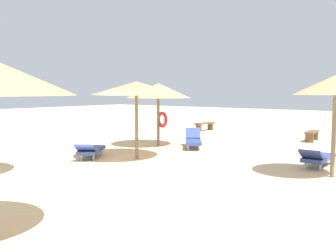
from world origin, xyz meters
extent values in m
plane|color=beige|center=(0.00, 0.00, 0.00)|extent=(80.00, 80.00, 0.00)
cylinder|color=#75604C|center=(5.18, 3.85, 1.20)|extent=(0.12, 0.12, 2.40)
cone|color=tan|center=(5.18, 3.85, 2.57)|extent=(2.27, 2.27, 0.54)
cylinder|color=#75604C|center=(-1.05, 2.56, 1.18)|extent=(0.12, 0.12, 2.36)
cone|color=tan|center=(-1.05, 2.56, 2.50)|extent=(3.16, 3.16, 0.46)
cylinder|color=#75604C|center=(-2.50, 5.48, 1.10)|extent=(0.12, 0.12, 2.20)
cone|color=tan|center=(-2.50, 5.48, 2.41)|extent=(2.75, 2.75, 0.62)
torus|color=red|center=(-2.28, 5.48, 1.17)|extent=(0.71, 0.33, 0.70)
cube|color=#33478C|center=(4.40, 5.18, 0.28)|extent=(0.67, 1.71, 0.12)
cube|color=#33478C|center=(4.42, 4.38, 0.48)|extent=(0.65, 0.52, 0.35)
cylinder|color=silver|center=(4.64, 4.58, 0.11)|extent=(0.06, 0.06, 0.22)
cylinder|color=silver|center=(4.20, 4.57, 0.11)|extent=(0.06, 0.06, 0.22)
cylinder|color=silver|center=(4.61, 5.78, 0.11)|extent=(0.06, 0.06, 0.22)
cylinder|color=silver|center=(4.17, 5.77, 0.11)|extent=(0.06, 0.06, 0.22)
cube|color=#33478C|center=(-2.52, 1.75, 0.28)|extent=(1.50, 1.76, 0.12)
cube|color=#33478C|center=(-2.06, 1.09, 0.47)|extent=(0.83, 0.80, 0.32)
cylinder|color=silver|center=(-2.00, 1.38, 0.11)|extent=(0.06, 0.06, 0.22)
cylinder|color=silver|center=(-2.36, 1.13, 0.11)|extent=(0.06, 0.06, 0.22)
cylinder|color=silver|center=(-2.68, 2.37, 0.11)|extent=(0.06, 0.06, 0.22)
cylinder|color=silver|center=(-3.04, 2.12, 0.11)|extent=(0.06, 0.06, 0.22)
cube|color=#33478C|center=(-0.93, 5.88, 0.28)|extent=(1.51, 1.75, 0.12)
cube|color=#33478C|center=(-1.40, 6.53, 0.55)|extent=(0.77, 0.72, 0.47)
cylinder|color=silver|center=(-1.46, 6.24, 0.11)|extent=(0.06, 0.06, 0.22)
cylinder|color=silver|center=(-1.10, 6.50, 0.11)|extent=(0.06, 0.06, 0.22)
cylinder|color=silver|center=(-0.76, 5.27, 0.11)|extent=(0.06, 0.06, 0.22)
cylinder|color=silver|center=(-0.40, 5.53, 0.11)|extent=(0.06, 0.06, 0.22)
cube|color=brown|center=(-4.40, 12.13, 0.45)|extent=(0.57, 1.54, 0.08)
cube|color=brown|center=(-4.47, 11.58, 0.21)|extent=(0.37, 0.16, 0.41)
cube|color=brown|center=(-4.34, 12.67, 0.21)|extent=(0.37, 0.16, 0.41)
cube|color=brown|center=(2.24, 11.22, 0.45)|extent=(0.57, 1.54, 0.08)
cube|color=brown|center=(2.31, 10.68, 0.21)|extent=(0.37, 0.16, 0.41)
cube|color=brown|center=(2.18, 11.77, 0.21)|extent=(0.37, 0.16, 0.41)
camera|label=1|loc=(8.12, -7.26, 2.41)|focal=41.04mm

